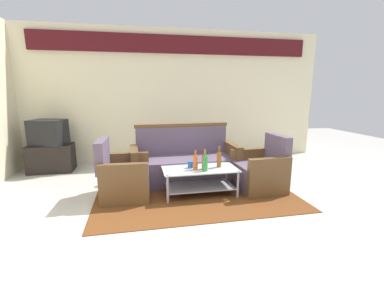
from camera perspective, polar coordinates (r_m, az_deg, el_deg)
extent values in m
plane|color=beige|center=(3.49, 5.11, -12.99)|extent=(14.00, 14.00, 0.00)
cube|color=beige|center=(6.13, -3.06, 11.79)|extent=(6.52, 0.12, 2.80)
cube|color=#4C1419|center=(6.12, -3.05, 21.84)|extent=(5.76, 0.08, 0.36)
cube|color=brown|center=(4.20, 0.61, -8.26)|extent=(2.92, 2.00, 0.01)
cube|color=#5B4C60|center=(4.64, -1.38, -3.39)|extent=(1.61, 0.73, 0.42)
cube|color=#5B4C60|center=(4.84, -2.16, 2.78)|extent=(1.60, 0.17, 0.48)
cube|color=brown|center=(4.84, 8.41, -1.60)|extent=(0.13, 0.70, 0.62)
cube|color=brown|center=(4.53, -11.87, -2.77)|extent=(0.13, 0.70, 0.62)
cube|color=brown|center=(4.80, -2.19, 5.95)|extent=(1.64, 0.13, 0.06)
cube|color=#5B4C60|center=(4.13, -13.57, -6.02)|extent=(0.69, 0.64, 0.40)
cube|color=#5B4C60|center=(4.05, -18.25, -0.40)|extent=(0.15, 0.61, 0.45)
cube|color=brown|center=(4.41, -13.28, -3.52)|extent=(0.66, 0.14, 0.58)
cube|color=brown|center=(3.79, -14.05, -6.34)|extent=(0.66, 0.14, 0.58)
cube|color=#5B4C60|center=(4.42, 13.65, -4.71)|extent=(0.69, 0.63, 0.40)
cube|color=#5B4C60|center=(4.47, 17.45, 0.87)|extent=(0.15, 0.61, 0.45)
cube|color=brown|center=(4.12, 15.86, -4.84)|extent=(0.66, 0.13, 0.58)
cube|color=brown|center=(4.68, 11.82, -2.50)|extent=(0.66, 0.13, 0.58)
cube|color=silver|center=(4.04, 1.60, -3.17)|extent=(1.10, 0.60, 0.02)
cube|color=#9E9EA5|center=(4.13, 1.57, -6.80)|extent=(1.00, 0.52, 0.02)
cylinder|color=#9E9EA5|center=(4.27, -5.94, -5.07)|extent=(0.04, 0.04, 0.40)
cylinder|color=#9E9EA5|center=(4.48, 7.19, -4.23)|extent=(0.04, 0.04, 0.40)
cylinder|color=#9E9EA5|center=(3.78, -5.11, -7.48)|extent=(0.04, 0.04, 0.40)
cylinder|color=#9E9EA5|center=(4.01, 9.59, -6.36)|extent=(0.04, 0.04, 0.40)
cylinder|color=#2D8C38|center=(3.88, 2.75, -2.15)|extent=(0.08, 0.08, 0.21)
cylinder|color=#2D8C38|center=(3.84, 2.77, 0.05)|extent=(0.03, 0.03, 0.09)
cylinder|color=red|center=(3.97, 2.60, -1.81)|extent=(0.07, 0.07, 0.21)
cylinder|color=red|center=(3.93, 2.62, 0.30)|extent=(0.03, 0.03, 0.09)
cylinder|color=#D85919|center=(3.95, 0.74, -1.93)|extent=(0.07, 0.07, 0.20)
cylinder|color=#D85919|center=(3.92, 0.74, 0.11)|extent=(0.02, 0.02, 0.09)
cylinder|color=brown|center=(4.09, 5.69, -1.33)|extent=(0.07, 0.07, 0.22)
cylinder|color=brown|center=(4.05, 5.74, 0.86)|extent=(0.02, 0.02, 0.10)
cylinder|color=#2659A5|center=(4.04, -0.31, -2.33)|extent=(0.08, 0.08, 0.10)
cube|color=black|center=(5.92, -27.38, -0.85)|extent=(0.80, 0.50, 0.52)
cube|color=black|center=(5.83, -27.88, 3.92)|extent=(0.70, 0.60, 0.48)
cube|color=black|center=(6.02, -26.74, 4.28)|extent=(0.49, 0.16, 0.36)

